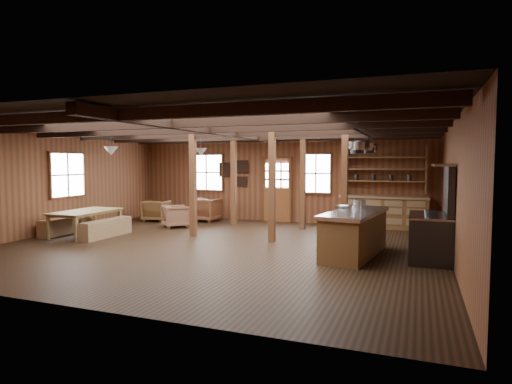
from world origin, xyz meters
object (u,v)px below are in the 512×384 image
commercial_range (433,229)px  armchair_b (206,210)px  kitchen_island (355,233)px  armchair_a (156,211)px  dining_table (87,223)px  armchair_c (176,216)px

commercial_range → armchair_b: bearing=153.4°
kitchen_island → armchair_a: bearing=164.3°
dining_table → armchair_b: bearing=-26.7°
kitchen_island → armchair_b: 6.41m
kitchen_island → commercial_range: bearing=11.4°
kitchen_island → armchair_a: 7.52m
armchair_b → armchair_c: 1.51m
commercial_range → armchair_b: 7.68m
dining_table → armchair_c: bearing=-36.0°
kitchen_island → commercial_range: 1.53m
kitchen_island → commercial_range: size_ratio=1.34×
commercial_range → armchair_b: size_ratio=2.27×
armchair_a → armchair_c: size_ratio=1.05×
kitchen_island → armchair_b: kitchen_island is taller
kitchen_island → armchair_b: bearing=154.0°
commercial_range → dining_table: size_ratio=1.02×
armchair_b → armchair_c: armchair_b is taller
armchair_a → armchair_c: 1.61m
armchair_a → armchair_b: 1.67m
kitchen_island → dining_table: bearing=-171.9°
armchair_c → armchair_b: bearing=-54.5°
dining_table → armchair_a: size_ratio=2.47×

